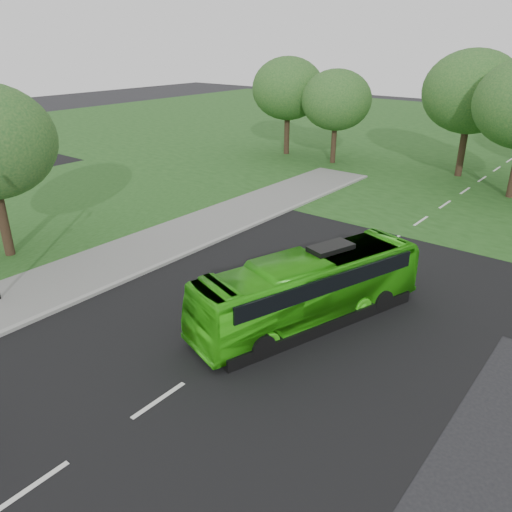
# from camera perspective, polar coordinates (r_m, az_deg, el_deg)

# --- Properties ---
(ground) EXTENTS (160.00, 160.00, 0.00)m
(ground) POSITION_cam_1_polar(r_m,az_deg,el_deg) (16.59, -5.73, -12.64)
(ground) COLOR black
(ground) RESTS_ON ground
(street_surfaces) EXTENTS (120.00, 120.00, 0.15)m
(street_surfaces) POSITION_cam_1_polar(r_m,az_deg,el_deg) (35.03, 20.61, 5.97)
(street_surfaces) COLOR black
(street_surfaces) RESTS_ON ground
(tree_park_a) EXTENTS (5.69, 5.69, 7.57)m
(tree_park_a) POSITION_cam_1_polar(r_m,az_deg,el_deg) (42.93, 9.16, 17.18)
(tree_park_a) COLOR black
(tree_park_a) RESTS_ON ground
(tree_park_b) EXTENTS (7.00, 7.00, 9.18)m
(tree_park_b) POSITION_cam_1_polar(r_m,az_deg,el_deg) (41.03, 23.42, 16.83)
(tree_park_b) COLOR black
(tree_park_b) RESTS_ON ground
(tree_park_f) EXTENTS (6.28, 6.28, 8.39)m
(tree_park_f) POSITION_cam_1_polar(r_m,az_deg,el_deg) (46.03, 3.67, 18.55)
(tree_park_f) COLOR black
(tree_park_f) RESTS_ON ground
(bus) EXTENTS (4.99, 9.70, 2.64)m
(bus) POSITION_cam_1_polar(r_m,az_deg,el_deg) (18.52, 6.11, -3.70)
(bus) COLOR #35BD15
(bus) RESTS_ON ground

